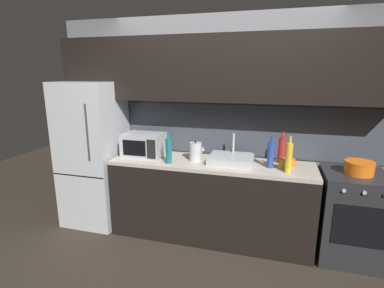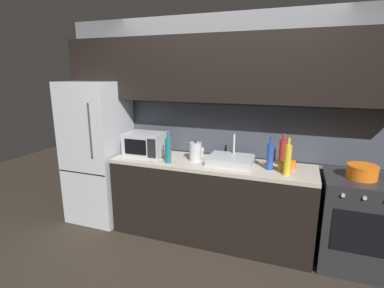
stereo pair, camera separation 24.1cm
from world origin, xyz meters
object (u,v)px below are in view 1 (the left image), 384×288
(oven_range, at_px, (351,216))
(mug_amber, at_px, (282,164))
(microwave, at_px, (144,145))
(wine_bottle_blue, at_px, (271,155))
(wine_bottle_yellow, at_px, (289,157))
(mug_orange, at_px, (291,163))
(cooking_pot, at_px, (359,168))
(kettle, at_px, (196,151))
(wine_bottle_red, at_px, (282,150))
(mug_clear, at_px, (199,152))
(wine_bottle_teal, at_px, (169,151))
(refrigerator, at_px, (94,154))

(oven_range, xyz_separation_m, mug_amber, (-0.70, -0.03, 0.50))
(microwave, distance_m, wine_bottle_blue, 1.44)
(wine_bottle_yellow, xyz_separation_m, mug_orange, (0.03, 0.21, -0.11))
(wine_bottle_blue, relative_size, cooking_pot, 1.23)
(microwave, xyz_separation_m, wine_bottle_yellow, (1.62, -0.16, 0.02))
(wine_bottle_yellow, distance_m, cooking_pot, 0.68)
(kettle, xyz_separation_m, cooking_pot, (1.64, -0.00, -0.04))
(wine_bottle_red, bearing_deg, mug_clear, 178.71)
(wine_bottle_red, relative_size, wine_bottle_teal, 1.01)
(mug_orange, xyz_separation_m, mug_clear, (-1.03, 0.13, 0.01))
(kettle, relative_size, wine_bottle_red, 0.67)
(mug_clear, height_order, cooking_pot, cooking_pot)
(kettle, relative_size, wine_bottle_yellow, 0.63)
(wine_bottle_blue, height_order, cooking_pot, wine_bottle_blue)
(mug_amber, height_order, cooking_pot, cooking_pot)
(refrigerator, relative_size, mug_clear, 17.15)
(wine_bottle_blue, bearing_deg, cooking_pot, 2.09)
(microwave, distance_m, cooking_pot, 2.28)
(oven_range, xyz_separation_m, cooking_pot, (0.01, 0.00, 0.51))
(mug_orange, height_order, mug_clear, mug_clear)
(oven_range, bearing_deg, kettle, 179.81)
(microwave, height_order, kettle, microwave)
(oven_range, height_order, wine_bottle_blue, wine_bottle_blue)
(mug_orange, height_order, cooking_pot, cooking_pot)
(cooking_pot, bearing_deg, wine_bottle_teal, -174.61)
(wine_bottle_yellow, relative_size, mug_amber, 3.49)
(wine_bottle_red, xyz_separation_m, mug_amber, (0.01, -0.20, -0.09))
(refrigerator, relative_size, wine_bottle_blue, 5.28)
(mug_orange, distance_m, mug_amber, 0.13)
(mug_amber, bearing_deg, mug_clear, 166.59)
(mug_clear, bearing_deg, wine_bottle_blue, -14.98)
(mug_clear, bearing_deg, wine_bottle_yellow, -18.46)
(refrigerator, xyz_separation_m, oven_range, (2.94, -0.00, -0.43))
(cooking_pot, bearing_deg, kettle, 179.86)
(wine_bottle_teal, bearing_deg, mug_orange, 10.80)
(microwave, xyz_separation_m, mug_amber, (1.56, -0.05, -0.08))
(mug_clear, bearing_deg, wine_bottle_red, -1.29)
(wine_bottle_yellow, height_order, mug_amber, wine_bottle_yellow)
(wine_bottle_blue, xyz_separation_m, cooking_pot, (0.83, 0.03, -0.07))
(refrigerator, distance_m, kettle, 1.32)
(kettle, xyz_separation_m, wine_bottle_teal, (-0.25, -0.18, 0.04))
(wine_bottle_red, distance_m, wine_bottle_teal, 1.22)
(refrigerator, relative_size, kettle, 7.66)
(mug_amber, relative_size, cooking_pot, 0.39)
(mug_amber, bearing_deg, refrigerator, 179.11)
(oven_range, relative_size, kettle, 3.92)
(mug_orange, xyz_separation_m, cooking_pot, (0.63, -0.06, 0.02))
(microwave, distance_m, wine_bottle_red, 1.56)
(mug_orange, distance_m, cooking_pot, 0.63)
(wine_bottle_teal, xyz_separation_m, mug_amber, (1.18, 0.14, -0.09))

